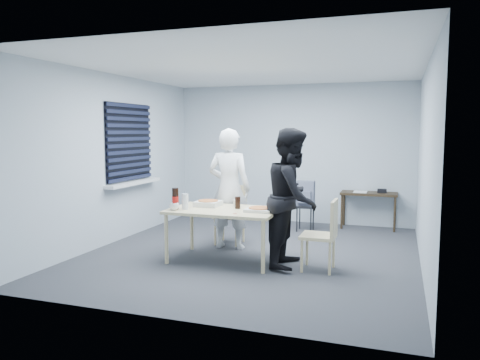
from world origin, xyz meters
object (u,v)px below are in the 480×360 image
at_px(person_black, 292,198).
at_px(side_table, 369,197).
at_px(chair_far, 231,210).
at_px(dining_table, 224,214).
at_px(chair_right, 325,230).
at_px(mug_a, 174,206).
at_px(backpack, 305,194).
at_px(soda_bottle, 175,199).
at_px(person_white, 229,189).
at_px(mug_b, 236,203).
at_px(stool, 305,212).

height_order(person_black, side_table, person_black).
bearing_deg(chair_far, dining_table, -75.44).
bearing_deg(side_table, chair_right, -96.98).
bearing_deg(chair_far, mug_a, -104.34).
relative_size(backpack, soda_bottle, 1.50).
distance_m(person_white, person_black, 1.24).
height_order(person_white, mug_a, person_white).
bearing_deg(soda_bottle, side_table, 52.34).
relative_size(backpack, mug_b, 4.28).
xyz_separation_m(chair_far, side_table, (1.95, 1.77, 0.06)).
bearing_deg(chair_far, mug_b, -65.32).
distance_m(backpack, soda_bottle, 2.73).
distance_m(stool, backpack, 0.32).
bearing_deg(dining_table, side_table, 58.53).
distance_m(chair_far, chair_right, 1.91).
distance_m(side_table, mug_a, 3.82).
height_order(person_white, mug_b, person_white).
bearing_deg(mug_a, backpack, 63.18).
bearing_deg(stool, chair_right, -72.99).
bearing_deg(person_black, soda_bottle, 100.59).
bearing_deg(chair_far, person_black, -38.55).
relative_size(chair_right, soda_bottle, 3.12).
bearing_deg(mug_a, person_black, 13.45).
relative_size(chair_right, stool, 1.99).
xyz_separation_m(chair_far, person_black, (1.17, -0.93, 0.37)).
bearing_deg(backpack, soda_bottle, -121.95).
xyz_separation_m(stool, mug_a, (-1.26, -2.50, 0.41)).
xyz_separation_m(chair_right, mug_b, (-1.28, 0.30, 0.23)).
bearing_deg(side_table, dining_table, -121.47).
xyz_separation_m(chair_far, person_white, (0.09, -0.33, 0.37)).
bearing_deg(chair_right, mug_b, 166.73).
bearing_deg(chair_far, backpack, 52.21).
height_order(person_black, soda_bottle, person_black).
relative_size(chair_far, chair_right, 1.00).
bearing_deg(dining_table, chair_far, 104.56).
distance_m(chair_right, side_table, 2.82).
bearing_deg(person_white, backpack, -118.78).
bearing_deg(stool, dining_table, -106.81).
xyz_separation_m(chair_right, backpack, (-0.68, 2.22, 0.14)).
relative_size(dining_table, stool, 3.21).
bearing_deg(stool, side_table, 28.56).
bearing_deg(person_black, stool, 6.48).
relative_size(person_white, mug_a, 14.39).
xyz_separation_m(chair_far, mug_b, (0.33, -0.73, 0.23)).
height_order(mug_b, soda_bottle, soda_bottle).
distance_m(dining_table, person_black, 0.94).
bearing_deg(backpack, chair_far, -131.86).
height_order(dining_table, mug_a, mug_a).
bearing_deg(mug_b, stool, 73.02).
distance_m(chair_far, person_black, 1.54).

